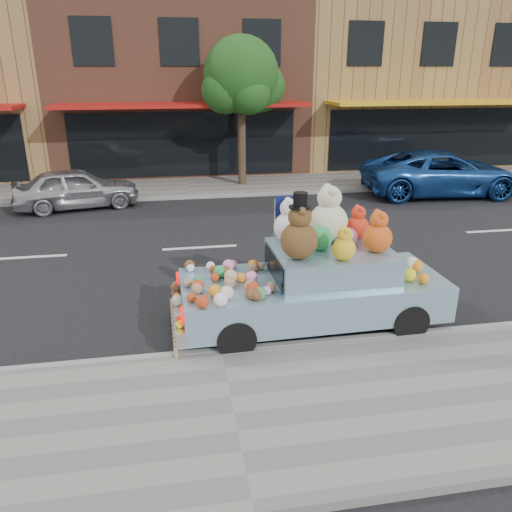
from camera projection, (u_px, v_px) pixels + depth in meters
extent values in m
plane|color=black|center=(200.00, 248.00, 12.16)|extent=(120.00, 120.00, 0.00)
cube|color=gray|center=(234.00, 417.00, 6.14)|extent=(60.00, 3.00, 0.12)
cube|color=gray|center=(188.00, 187.00, 18.14)|extent=(60.00, 3.00, 0.12)
cube|color=gray|center=(221.00, 353.00, 7.52)|extent=(60.00, 0.12, 0.13)
cube|color=gray|center=(190.00, 197.00, 16.75)|extent=(60.00, 0.12, 0.13)
cube|color=brown|center=(179.00, 84.00, 22.01)|extent=(10.00, 8.00, 7.00)
cube|color=black|center=(185.00, 144.00, 19.03)|extent=(8.50, 0.06, 2.40)
cube|color=#B11410|center=(183.00, 105.00, 17.70)|extent=(9.00, 1.80, 0.12)
cube|color=black|center=(92.00, 41.00, 17.29)|extent=(1.40, 0.06, 1.60)
cube|color=black|center=(179.00, 42.00, 17.77)|extent=(1.40, 0.06, 1.60)
cube|color=black|center=(262.00, 43.00, 18.25)|extent=(1.40, 0.06, 1.60)
cube|color=olive|center=(392.00, 83.00, 23.60)|extent=(10.00, 8.00, 7.00)
cube|color=black|center=(428.00, 139.00, 20.63)|extent=(8.50, 0.06, 2.40)
cube|color=gold|center=(444.00, 102.00, 19.29)|extent=(9.00, 1.80, 0.12)
cube|color=black|center=(366.00, 44.00, 18.89)|extent=(1.40, 0.06, 1.60)
cube|color=black|center=(439.00, 44.00, 19.37)|extent=(1.40, 0.06, 1.60)
cube|color=black|center=(509.00, 45.00, 19.85)|extent=(1.40, 0.06, 1.60)
cylinder|color=#38281C|center=(242.00, 143.00, 17.92)|extent=(0.28, 0.28, 3.20)
sphere|color=#144012|center=(241.00, 74.00, 17.10)|extent=(2.60, 2.60, 2.60)
sphere|color=#144012|center=(260.00, 86.00, 17.63)|extent=(1.80, 1.80, 1.80)
sphere|color=#144012|center=(225.00, 90.00, 17.00)|extent=(1.60, 1.60, 1.60)
sphere|color=#144012|center=(250.00, 94.00, 16.79)|extent=(1.40, 1.40, 1.40)
sphere|color=#144012|center=(230.00, 83.00, 17.71)|extent=(1.60, 1.60, 1.60)
imported|color=#A9A9AE|center=(76.00, 188.00, 15.43)|extent=(3.95, 2.24, 1.27)
imported|color=#1B4A99|center=(442.00, 173.00, 17.09)|extent=(5.55, 2.92, 1.49)
cylinder|color=black|center=(410.00, 322.00, 7.95)|extent=(0.60, 0.21, 0.60)
cylinder|color=black|center=(370.00, 283.00, 9.38)|extent=(0.60, 0.21, 0.60)
cylinder|color=black|center=(236.00, 339.00, 7.45)|extent=(0.60, 0.21, 0.60)
cylinder|color=black|center=(223.00, 295.00, 8.88)|extent=(0.60, 0.21, 0.60)
cube|color=#7FA5BD|center=(312.00, 294.00, 8.33)|extent=(4.34, 1.79, 0.60)
cube|color=#7FA5BD|center=(330.00, 262.00, 8.19)|extent=(1.93, 1.54, 0.50)
cube|color=silver|center=(178.00, 314.00, 7.98)|extent=(0.20, 1.78, 0.26)
cube|color=red|center=(183.00, 315.00, 7.25)|extent=(0.07, 0.28, 0.16)
cube|color=red|center=(178.00, 279.00, 8.50)|extent=(0.07, 0.28, 0.16)
cube|color=black|center=(274.00, 267.00, 8.02)|extent=(0.07, 1.30, 0.40)
sphere|color=#513317|center=(299.00, 241.00, 7.56)|extent=(0.58, 0.58, 0.58)
sphere|color=#513317|center=(300.00, 217.00, 7.43)|extent=(0.36, 0.36, 0.36)
sphere|color=#513317|center=(302.00, 212.00, 7.28)|extent=(0.14, 0.14, 0.14)
sphere|color=#513317|center=(298.00, 207.00, 7.51)|extent=(0.14, 0.14, 0.14)
cylinder|color=black|center=(300.00, 207.00, 7.38)|extent=(0.34, 0.34, 0.02)
cylinder|color=black|center=(300.00, 200.00, 7.34)|extent=(0.22, 0.22, 0.22)
sphere|color=beige|center=(328.00, 223.00, 8.32)|extent=(0.66, 0.66, 0.66)
sphere|color=beige|center=(330.00, 198.00, 8.17)|extent=(0.41, 0.41, 0.41)
sphere|color=beige|center=(333.00, 192.00, 7.99)|extent=(0.15, 0.15, 0.15)
sphere|color=beige|center=(327.00, 188.00, 8.26)|extent=(0.15, 0.15, 0.15)
sphere|color=#CA4913|center=(378.00, 238.00, 7.86)|extent=(0.46, 0.46, 0.46)
sphere|color=#CA4913|center=(379.00, 220.00, 7.76)|extent=(0.29, 0.29, 0.29)
sphere|color=#CA4913|center=(382.00, 216.00, 7.63)|extent=(0.11, 0.11, 0.11)
sphere|color=#CA4913|center=(377.00, 212.00, 7.82)|extent=(0.11, 0.11, 0.11)
sphere|color=red|center=(358.00, 227.00, 8.51)|extent=(0.40, 0.40, 0.40)
sphere|color=red|center=(359.00, 213.00, 8.42)|extent=(0.25, 0.25, 0.25)
sphere|color=red|center=(361.00, 210.00, 8.31)|extent=(0.09, 0.09, 0.09)
sphere|color=red|center=(357.00, 207.00, 8.47)|extent=(0.09, 0.09, 0.09)
sphere|color=silver|center=(289.00, 227.00, 8.32)|extent=(0.51, 0.51, 0.51)
sphere|color=silver|center=(289.00, 208.00, 8.20)|extent=(0.32, 0.32, 0.32)
sphere|color=silver|center=(291.00, 204.00, 8.07)|extent=(0.12, 0.12, 0.12)
sphere|color=silver|center=(288.00, 201.00, 8.27)|extent=(0.12, 0.12, 0.12)
sphere|color=#F6A91B|center=(344.00, 249.00, 7.53)|extent=(0.36, 0.36, 0.36)
sphere|color=#F6A91B|center=(345.00, 234.00, 7.45)|extent=(0.22, 0.22, 0.22)
sphere|color=#F6A91B|center=(347.00, 231.00, 7.36)|extent=(0.08, 0.08, 0.08)
sphere|color=#F6A91B|center=(343.00, 228.00, 7.50)|extent=(0.08, 0.08, 0.08)
sphere|color=#268E44|center=(320.00, 238.00, 8.00)|extent=(0.40, 0.40, 0.40)
sphere|color=pink|center=(348.00, 237.00, 8.15)|extent=(0.32, 0.32, 0.32)
sphere|color=#AC3112|center=(215.00, 277.00, 8.06)|extent=(0.14, 0.14, 0.14)
sphere|color=pink|center=(233.00, 264.00, 8.58)|extent=(0.15, 0.15, 0.15)
sphere|color=#AC3112|center=(192.00, 297.00, 7.35)|extent=(0.14, 0.14, 0.14)
sphere|color=orange|center=(241.00, 278.00, 8.02)|extent=(0.16, 0.16, 0.16)
sphere|color=pink|center=(252.00, 277.00, 7.99)|extent=(0.20, 0.20, 0.20)
sphere|color=white|center=(221.00, 299.00, 7.20)|extent=(0.21, 0.21, 0.21)
sphere|color=white|center=(190.00, 268.00, 8.46)|extent=(0.14, 0.14, 0.14)
sphere|color=#CDD617|center=(228.00, 280.00, 7.97)|extent=(0.13, 0.13, 0.13)
sphere|color=orange|center=(253.00, 265.00, 8.52)|extent=(0.18, 0.18, 0.18)
sphere|color=#268E44|center=(220.00, 271.00, 8.20)|extent=(0.21, 0.21, 0.21)
sphere|color=#946A51|center=(197.00, 288.00, 7.61)|extent=(0.17, 0.17, 0.17)
sphere|color=#AC3112|center=(197.00, 286.00, 7.67)|extent=(0.20, 0.20, 0.20)
sphere|color=#CDD617|center=(258.00, 295.00, 7.41)|extent=(0.16, 0.16, 0.16)
sphere|color=pink|center=(267.00, 291.00, 7.57)|extent=(0.14, 0.14, 0.14)
sphere|color=white|center=(211.00, 266.00, 8.52)|extent=(0.15, 0.15, 0.15)
sphere|color=#AC3112|center=(253.00, 288.00, 7.56)|extent=(0.21, 0.21, 0.21)
sphere|color=#946A51|center=(251.00, 286.00, 7.63)|extent=(0.21, 0.21, 0.21)
sphere|color=beige|center=(227.00, 293.00, 7.42)|extent=(0.21, 0.21, 0.21)
sphere|color=#946A51|center=(261.00, 266.00, 8.54)|extent=(0.13, 0.13, 0.13)
sphere|color=#946A51|center=(187.00, 283.00, 7.85)|extent=(0.14, 0.14, 0.14)
sphere|color=#AC3112|center=(214.00, 269.00, 8.39)|extent=(0.14, 0.14, 0.14)
sphere|color=brown|center=(225.00, 272.00, 8.22)|extent=(0.19, 0.19, 0.19)
sphere|color=#268E44|center=(260.00, 293.00, 7.43)|extent=(0.19, 0.19, 0.19)
sphere|color=#268E44|center=(198.00, 280.00, 7.98)|extent=(0.14, 0.14, 0.14)
sphere|color=#946A51|center=(271.00, 287.00, 7.68)|extent=(0.16, 0.16, 0.16)
sphere|color=brown|center=(257.00, 295.00, 7.39)|extent=(0.18, 0.18, 0.18)
sphere|color=brown|center=(252.00, 294.00, 7.43)|extent=(0.18, 0.18, 0.18)
sphere|color=brown|center=(190.00, 265.00, 8.51)|extent=(0.18, 0.18, 0.18)
sphere|color=#946A51|center=(253.00, 268.00, 8.43)|extent=(0.16, 0.16, 0.16)
sphere|color=#AC3112|center=(202.00, 302.00, 7.16)|extent=(0.20, 0.20, 0.20)
sphere|color=orange|center=(215.00, 291.00, 7.48)|extent=(0.20, 0.20, 0.20)
sphere|color=#946A51|center=(229.00, 283.00, 7.80)|extent=(0.18, 0.18, 0.18)
sphere|color=pink|center=(228.00, 265.00, 8.47)|extent=(0.20, 0.20, 0.20)
sphere|color=#D8A88C|center=(231.00, 276.00, 7.99)|extent=(0.22, 0.22, 0.22)
sphere|color=beige|center=(176.00, 286.00, 8.54)|extent=(0.14, 0.14, 0.14)
sphere|color=orange|center=(177.00, 302.00, 7.96)|extent=(0.12, 0.12, 0.12)
sphere|color=#AC3112|center=(179.00, 320.00, 7.39)|extent=(0.12, 0.12, 0.12)
sphere|color=orange|center=(177.00, 296.00, 8.15)|extent=(0.13, 0.13, 0.13)
sphere|color=#622B84|center=(177.00, 296.00, 8.15)|extent=(0.13, 0.13, 0.13)
sphere|color=beige|center=(177.00, 300.00, 7.96)|extent=(0.17, 0.17, 0.17)
sphere|color=#CDD617|center=(180.00, 324.00, 7.26)|extent=(0.12, 0.12, 0.12)
sphere|color=brown|center=(176.00, 287.00, 8.44)|extent=(0.17, 0.17, 0.17)
sphere|color=beige|center=(176.00, 287.00, 8.51)|extent=(0.13, 0.13, 0.13)
sphere|color=white|center=(412.00, 264.00, 8.45)|extent=(0.26, 0.26, 0.26)
sphere|color=orange|center=(423.00, 279.00, 7.97)|extent=(0.18, 0.18, 0.18)
sphere|color=#CDD617|center=(409.00, 275.00, 8.05)|extent=(0.23, 0.23, 0.23)
sphere|color=orange|center=(416.00, 266.00, 8.41)|extent=(0.23, 0.23, 0.23)
sphere|color=beige|center=(386.00, 258.00, 8.88)|extent=(0.17, 0.17, 0.17)
cylinder|color=#997A54|center=(176.00, 355.00, 7.27)|extent=(0.06, 0.06, 0.17)
sphere|color=#997A54|center=(176.00, 350.00, 7.24)|extent=(0.07, 0.07, 0.07)
cylinder|color=#997A54|center=(176.00, 351.00, 7.39)|extent=(0.06, 0.06, 0.17)
sphere|color=#997A54|center=(176.00, 345.00, 7.36)|extent=(0.07, 0.07, 0.07)
cylinder|color=#997A54|center=(175.00, 346.00, 7.51)|extent=(0.06, 0.06, 0.17)
sphere|color=#997A54|center=(175.00, 341.00, 7.48)|extent=(0.07, 0.07, 0.07)
cylinder|color=#997A54|center=(175.00, 342.00, 7.63)|extent=(0.06, 0.06, 0.17)
sphere|color=#997A54|center=(175.00, 336.00, 7.60)|extent=(0.07, 0.07, 0.07)
cylinder|color=#997A54|center=(175.00, 337.00, 7.75)|extent=(0.06, 0.06, 0.17)
sphere|color=#997A54|center=(174.00, 332.00, 7.72)|extent=(0.07, 0.07, 0.07)
cylinder|color=#997A54|center=(174.00, 333.00, 7.87)|extent=(0.06, 0.06, 0.17)
sphere|color=#997A54|center=(174.00, 328.00, 7.84)|extent=(0.07, 0.07, 0.07)
cylinder|color=#997A54|center=(174.00, 329.00, 7.99)|extent=(0.06, 0.06, 0.17)
sphere|color=#997A54|center=(174.00, 324.00, 7.96)|extent=(0.07, 0.07, 0.07)
cylinder|color=#997A54|center=(174.00, 326.00, 8.11)|extent=(0.06, 0.06, 0.17)
sphere|color=#997A54|center=(173.00, 320.00, 8.08)|extent=(0.07, 0.07, 0.07)
cylinder|color=#997A54|center=(173.00, 322.00, 8.23)|extent=(0.06, 0.06, 0.17)
sphere|color=#997A54|center=(173.00, 317.00, 8.20)|extent=(0.07, 0.07, 0.07)
cylinder|color=#997A54|center=(173.00, 318.00, 8.35)|extent=(0.06, 0.06, 0.17)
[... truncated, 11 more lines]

